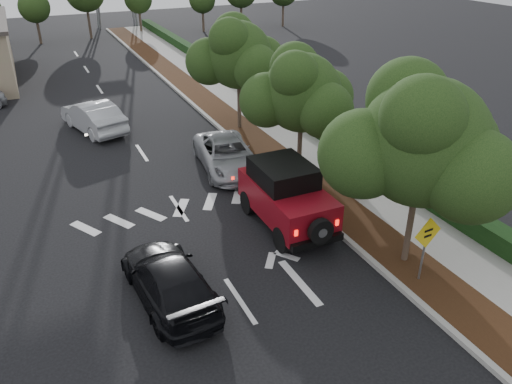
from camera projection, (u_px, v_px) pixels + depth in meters
ground at (240, 300)px, 14.55m from camera, size 120.00×120.00×0.00m
curb at (230, 137)px, 25.85m from camera, size 0.20×70.00×0.15m
planting_strip at (247, 134)px, 26.23m from camera, size 1.80×70.00×0.12m
sidewalk at (279, 129)px, 26.94m from camera, size 2.00×70.00×0.12m
hedge at (302, 119)px, 27.31m from camera, size 0.80×70.00×0.80m
transmission_tower at (118, 27)px, 55.27m from camera, size 7.00×4.00×28.00m
street_tree_near at (404, 262)px, 16.24m from camera, size 3.80×3.80×5.92m
street_tree_mid at (298, 176)px, 21.85m from camera, size 3.20×3.20×5.32m
street_tree_far at (240, 129)px, 27.06m from camera, size 3.40×3.40×5.62m
red_jeep at (284, 194)px, 17.88m from camera, size 2.08×4.60×2.34m
silver_suv_ahead at (227, 155)px, 22.24m from camera, size 2.91×5.23×1.38m
black_suv_oncoming at (169, 280)px, 14.33m from camera, size 2.20×4.75×1.34m
silver_sedan_oncoming at (93, 116)px, 26.46m from camera, size 2.97×5.16×1.61m
speed_hump_sign at (426, 241)px, 14.61m from camera, size 1.03×0.11×2.19m
terracotta_planter at (359, 179)px, 19.73m from camera, size 0.73×0.73×1.27m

